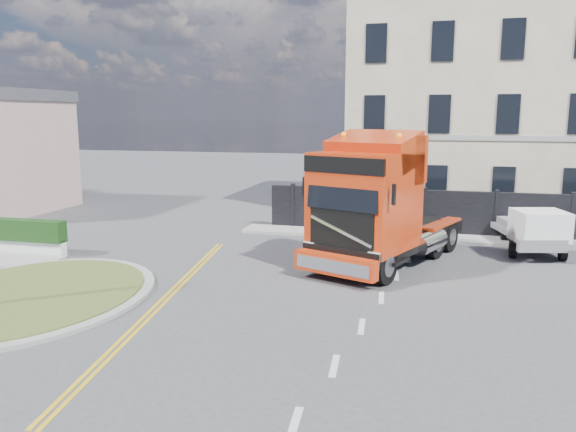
# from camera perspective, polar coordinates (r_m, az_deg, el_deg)

# --- Properties ---
(ground) EXTENTS (120.00, 120.00, 0.00)m
(ground) POSITION_cam_1_polar(r_m,az_deg,el_deg) (17.57, -0.13, -7.16)
(ground) COLOR #424244
(ground) RESTS_ON ground
(traffic_island) EXTENTS (6.80, 6.80, 0.17)m
(traffic_island) POSITION_cam_1_polar(r_m,az_deg,el_deg) (18.07, -24.96, -7.38)
(traffic_island) COLOR gray
(traffic_island) RESTS_ON ground
(hoarding_fence) EXTENTS (18.80, 0.25, 2.00)m
(hoarding_fence) POSITION_cam_1_polar(r_m,az_deg,el_deg) (25.71, 19.36, 0.11)
(hoarding_fence) COLOR black
(hoarding_fence) RESTS_ON ground
(georgian_building) EXTENTS (12.30, 10.30, 12.80)m
(georgian_building) POSITION_cam_1_polar(r_m,az_deg,el_deg) (32.80, 17.76, 10.64)
(georgian_building) COLOR beige
(georgian_building) RESTS_ON ground
(pavement_far) EXTENTS (20.00, 1.60, 0.12)m
(pavement_far) POSITION_cam_1_polar(r_m,az_deg,el_deg) (24.96, 18.15, -2.31)
(pavement_far) COLOR gray
(pavement_far) RESTS_ON ground
(truck) EXTENTS (5.51, 8.14, 4.58)m
(truck) POSITION_cam_1_polar(r_m,az_deg,el_deg) (19.55, 8.81, 0.68)
(truck) COLOR black
(truck) RESTS_ON ground
(flatbed_pickup) EXTENTS (2.71, 4.67, 1.81)m
(flatbed_pickup) POSITION_cam_1_polar(r_m,az_deg,el_deg) (23.07, 23.92, -1.35)
(flatbed_pickup) COLOR slate
(flatbed_pickup) RESTS_ON ground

